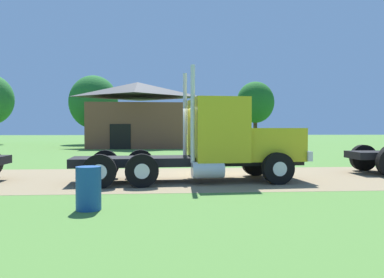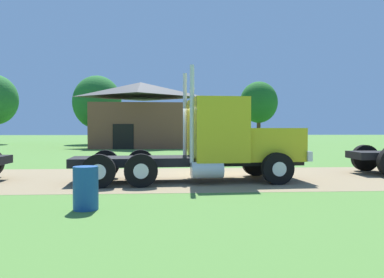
# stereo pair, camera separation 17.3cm
# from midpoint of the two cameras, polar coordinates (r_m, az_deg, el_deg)

# --- Properties ---
(ground_plane) EXTENTS (200.00, 200.00, 0.00)m
(ground_plane) POSITION_cam_midpoint_polar(r_m,az_deg,el_deg) (14.28, 3.19, -5.64)
(ground_plane) COLOR #4C7A33
(dirt_track) EXTENTS (120.00, 6.79, 0.01)m
(dirt_track) POSITION_cam_midpoint_polar(r_m,az_deg,el_deg) (14.28, 3.19, -5.62)
(dirt_track) COLOR #887554
(dirt_track) RESTS_ON ground_plane
(truck_foreground_white) EXTENTS (7.87, 3.14, 3.77)m
(truck_foreground_white) POSITION_cam_midpoint_polar(r_m,az_deg,el_deg) (13.34, 4.42, -0.56)
(truck_foreground_white) COLOR black
(truck_foreground_white) RESTS_ON ground_plane
(steel_barrel) EXTENTS (0.54, 0.54, 0.95)m
(steel_barrel) POSITION_cam_midpoint_polar(r_m,az_deg,el_deg) (8.89, -14.70, -6.93)
(steel_barrel) COLOR #19478C
(steel_barrel) RESTS_ON ground_plane
(shed_building) EXTENTS (9.21, 7.29, 6.23)m
(shed_building) POSITION_cam_midpoint_polar(r_m,az_deg,el_deg) (37.77, -7.35, 3.35)
(shed_building) COLOR brown
(shed_building) RESTS_ON ground_plane
(tree_mid) EXTENTS (5.59, 5.59, 7.93)m
(tree_mid) POSITION_cam_midpoint_polar(r_m,az_deg,el_deg) (46.74, -13.56, 5.22)
(tree_mid) COLOR #513823
(tree_mid) RESTS_ON ground_plane
(tree_right) EXTENTS (4.27, 4.27, 7.16)m
(tree_right) POSITION_cam_midpoint_polar(r_m,az_deg,el_deg) (45.33, 9.82, 5.28)
(tree_right) COLOR #513823
(tree_right) RESTS_ON ground_plane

